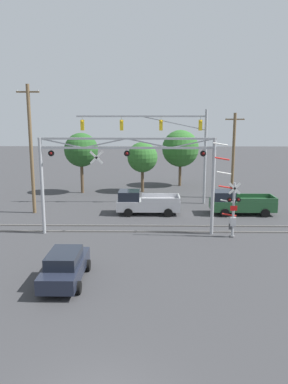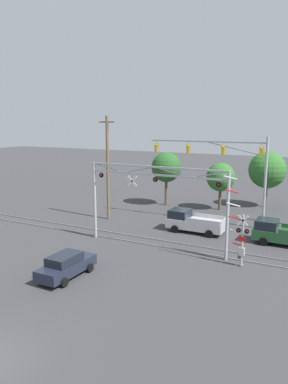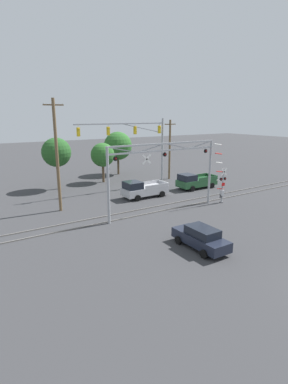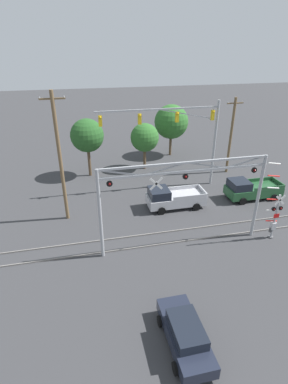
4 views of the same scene
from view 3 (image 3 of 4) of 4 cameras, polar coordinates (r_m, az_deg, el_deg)
name	(u,v)px [view 3 (image 3 of 4)]	position (r m, az deg, el deg)	size (l,w,h in m)	color
rail_track_near	(162,211)	(28.35, 3.45, -3.58)	(80.00, 0.08, 0.10)	gray
rail_track_far	(154,207)	(29.46, 1.83, -2.85)	(80.00, 0.08, 0.10)	gray
crossing_gantry	(164,164)	(27.05, 3.93, 5.34)	(11.51, 0.27, 6.43)	#9EA0A5
crossing_signal_mast	(222,184)	(31.51, 14.60, 1.46)	(1.90, 0.35, 6.17)	#9EA0A5
traffic_signal_span	(142,140)	(36.50, -0.36, 9.96)	(11.57, 0.39, 8.44)	#9EA0A5
pickup_truck_lead	(143,189)	(32.82, -0.24, 0.52)	(5.08, 2.31, 1.90)	#B7B7BC
pickup_truck_following	(195,181)	(37.35, 9.69, 2.03)	(5.10, 2.31, 1.90)	#23512D
sedan_waiting	(201,238)	(20.85, 10.76, -8.52)	(1.91, 4.28, 1.53)	#1E2333
utility_pole_left	(57,155)	(28.47, -16.25, 6.76)	(1.80, 0.28, 10.27)	brown
utility_pole_right	(170,149)	(42.16, 4.91, 8.18)	(1.80, 0.28, 8.19)	brown
background_tree_beyond_span	(103,155)	(40.32, -7.88, 7.00)	(3.17, 3.17, 5.27)	brown
background_tree_far_left_verge	(118,146)	(45.53, -5.00, 8.73)	(4.20, 4.20, 6.41)	brown
background_tree_far_right_verge	(56,153)	(37.46, -16.34, 7.23)	(3.48, 3.48, 6.23)	brown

